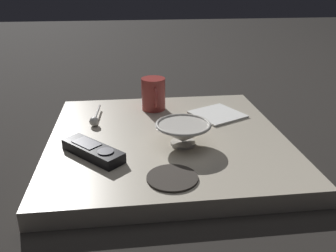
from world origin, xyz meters
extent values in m
plane|color=black|center=(0.00, 0.00, 0.00)|extent=(6.00, 6.00, 0.00)
cube|color=#B7AD99|center=(0.00, 0.00, 0.02)|extent=(0.62, 0.62, 0.04)
cylinder|color=beige|center=(-0.06, -0.03, 0.05)|extent=(0.06, 0.06, 0.01)
cone|color=beige|center=(-0.06, -0.03, 0.07)|extent=(0.14, 0.14, 0.05)
torus|color=beige|center=(-0.06, -0.03, 0.10)|extent=(0.14, 0.14, 0.01)
cylinder|color=#A53833|center=(0.20, 0.02, 0.09)|extent=(0.08, 0.08, 0.10)
torus|color=#A53833|center=(0.16, 0.02, 0.10)|extent=(0.06, 0.01, 0.06)
cylinder|color=silver|center=(0.16, 0.19, 0.06)|extent=(0.13, 0.01, 0.01)
sphere|color=silver|center=(0.08, 0.20, 0.06)|extent=(0.03, 0.03, 0.03)
cube|color=black|center=(-0.10, 0.19, 0.06)|extent=(0.16, 0.16, 0.03)
cylinder|color=#3A3A42|center=(-0.13, 0.16, 0.07)|extent=(0.04, 0.04, 0.00)
cube|color=#3A3A42|center=(-0.08, 0.20, 0.07)|extent=(0.08, 0.08, 0.00)
cylinder|color=#332D28|center=(-0.23, 0.02, 0.05)|extent=(0.11, 0.11, 0.01)
cube|color=white|center=(0.12, -0.17, 0.05)|extent=(0.18, 0.18, 0.01)
camera|label=1|loc=(-0.87, 0.10, 0.44)|focal=38.05mm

